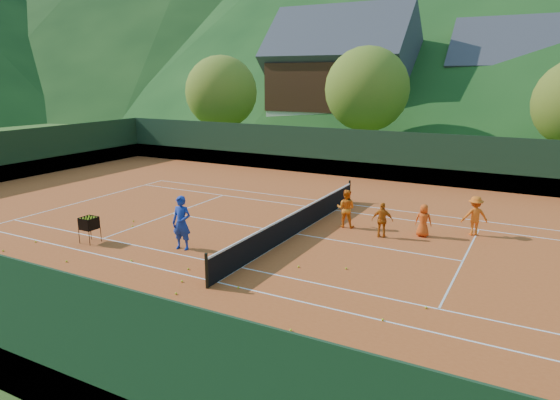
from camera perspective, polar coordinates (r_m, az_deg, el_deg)
The scene contains 38 objects.
ground at distance 20.12m, azimuth 1.86°, elevation -3.95°, with size 400.00×400.00×0.00m, color #31561B.
clay_court at distance 20.12m, azimuth 1.86°, elevation -3.92°, with size 40.00×24.00×0.02m, color #B14A1C.
coach at distance 18.45m, azimuth -11.18°, elevation -2.59°, with size 0.73×0.48×1.99m, color #1935A3.
student_a at distance 21.00m, azimuth 7.55°, elevation -0.96°, with size 0.78×0.61×1.60m, color orange.
student_b at distance 19.91m, azimuth 11.62°, elevation -2.27°, with size 0.82×0.34×1.40m, color #CE6312.
student_c at distance 20.42m, azimuth 16.07°, elevation -2.26°, with size 0.64×0.42×1.31m, color #E75014.
student_d at distance 21.24m, azimuth 21.38°, elevation -1.69°, with size 1.02×0.59×1.58m, color orange.
tennis_ball_0 at distance 19.36m, azimuth -27.73°, elevation -6.19°, with size 0.07×0.07×0.07m, color #C4D523.
tennis_ball_1 at distance 16.72m, azimuth -24.80°, elevation -8.95°, with size 0.07×0.07×0.07m, color #C4D523.
tennis_ball_2 at distance 20.73m, azimuth -29.09°, elevation -5.08°, with size 0.07×0.07×0.07m, color #C4D523.
tennis_ball_3 at distance 12.23m, azimuth 6.67°, elevation -16.29°, with size 0.07×0.07×0.07m, color #C4D523.
tennis_ball_4 at distance 18.63m, azimuth -23.21°, elevation -6.45°, with size 0.07×0.07×0.07m, color #C4D523.
tennis_ball_5 at distance 18.50m, azimuth -28.66°, elevation -7.21°, with size 0.07×0.07×0.07m, color #C4D523.
tennis_ball_6 at distance 22.65m, azimuth -16.41°, elevation -2.33°, with size 0.07×0.07×0.07m, color #C4D523.
tennis_ball_7 at distance 14.50m, azimuth 16.36°, elevation -11.71°, with size 0.07×0.07×0.07m, color #C4D523.
tennis_ball_8 at distance 16.70m, azimuth 2.14°, elevation -7.61°, with size 0.07×0.07×0.07m, color #C4D523.
tennis_ball_9 at distance 13.58m, azimuth 11.66°, elevation -13.25°, with size 0.07×0.07×0.07m, color #C4D523.
tennis_ball_10 at distance 15.86m, azimuth -11.14°, elevation -9.10°, with size 0.07×0.07×0.07m, color #C4D523.
tennis_ball_11 at distance 16.70m, azimuth -24.85°, elevation -8.98°, with size 0.07×0.07×0.07m, color #C4D523.
tennis_ball_12 at distance 17.93m, azimuth -16.62°, elevation -6.66°, with size 0.07×0.07×0.07m, color #C4D523.
tennis_ball_13 at distance 13.43m, azimuth -5.78°, elevation -13.33°, with size 0.07×0.07×0.07m, color #C4D523.
tennis_ball_14 at distance 16.69m, azimuth 7.57°, elevation -7.75°, with size 0.07×0.07×0.07m, color #C4D523.
tennis_ball_15 at distance 14.55m, azimuth -14.71°, elevation -11.50°, with size 0.07×0.07×0.07m, color #C4D523.
tennis_ball_16 at distance 12.83m, azimuth 1.23°, elevation -14.64°, with size 0.07×0.07×0.07m, color #C4D523.
tennis_ball_17 at distance 21.93m, azimuth -16.51°, elevation -2.87°, with size 0.07×0.07×0.07m, color #C4D523.
tennis_ball_18 at distance 21.25m, azimuth -26.15°, elevation -4.30°, with size 0.07×0.07×0.07m, color #C4D523.
tennis_ball_20 at distance 15.18m, azimuth -4.78°, elevation -9.95°, with size 0.07×0.07×0.07m, color #C4D523.
tennis_ball_21 at distance 12.30m, azimuth -8.59°, elevation -16.17°, with size 0.07×0.07×0.07m, color #C4D523.
tennis_ball_22 at distance 16.77m, azimuth -10.43°, elevation -7.75°, with size 0.07×0.07×0.07m, color #C4D523.
tennis_ball_23 at distance 15.06m, azimuth -11.80°, elevation -10.42°, with size 0.07×0.07×0.07m, color #C4D523.
court_lines at distance 20.12m, azimuth 1.86°, elevation -3.89°, with size 23.83×11.03×0.00m.
tennis_net at distance 19.97m, azimuth 1.88°, elevation -2.53°, with size 0.10×12.07×1.10m.
perimeter_fence at distance 19.77m, azimuth 1.89°, elevation -0.45°, with size 40.40×24.24×3.00m.
ball_hopper at distance 20.21m, azimuth -20.99°, elevation -2.55°, with size 0.57×0.57×1.00m.
chalet_left at distance 50.65m, azimuth 7.07°, elevation 13.30°, with size 13.80×9.93×12.92m.
chalet_mid at distance 51.23m, azimuth 26.04°, elevation 11.29°, with size 12.65×8.82×11.45m.
tree_a at distance 42.87m, azimuth -6.72°, elevation 12.15°, with size 6.00×6.00×7.88m.
tree_b at distance 39.21m, azimuth 9.94°, elevation 12.35°, with size 6.40×6.40×8.40m.
Camera 1 is at (8.49, -17.15, 6.21)m, focal length 32.00 mm.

